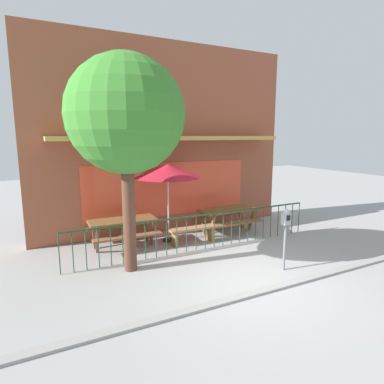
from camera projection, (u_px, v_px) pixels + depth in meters
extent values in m
plane|color=#979596|center=(250.00, 282.00, 6.81)|extent=(40.00, 40.00, 0.00)
cube|color=#552F29|center=(167.00, 228.00, 10.78)|extent=(8.40, 0.54, 0.01)
cube|color=#994E37|center=(166.00, 139.00, 10.28)|extent=(8.40, 0.50, 5.86)
cube|color=#E54C2D|center=(170.00, 189.00, 10.32)|extent=(5.46, 0.02, 1.70)
cube|color=gold|center=(174.00, 138.00, 9.70)|extent=(7.14, 0.81, 0.12)
cube|color=#1F3F20|center=(201.00, 215.00, 8.56)|extent=(7.05, 0.04, 0.04)
cylinder|color=#253F32|center=(59.00, 254.00, 7.07)|extent=(0.02, 0.02, 0.95)
cylinder|color=#23421F|center=(73.00, 252.00, 7.20)|extent=(0.02, 0.02, 0.95)
cylinder|color=#294D31|center=(86.00, 250.00, 7.32)|extent=(0.02, 0.02, 0.95)
cylinder|color=#25402A|center=(99.00, 248.00, 7.45)|extent=(0.02, 0.02, 0.95)
cylinder|color=#283D2D|center=(111.00, 246.00, 7.57)|extent=(0.02, 0.02, 0.95)
cylinder|color=#2C4824|center=(123.00, 244.00, 7.70)|extent=(0.02, 0.02, 0.95)
cylinder|color=#1D462B|center=(134.00, 243.00, 7.83)|extent=(0.02, 0.02, 0.95)
cylinder|color=#234C2E|center=(145.00, 241.00, 7.95)|extent=(0.02, 0.02, 0.95)
cylinder|color=#2A3D32|center=(156.00, 239.00, 8.08)|extent=(0.02, 0.02, 0.95)
cylinder|color=#223F23|center=(167.00, 238.00, 8.20)|extent=(0.02, 0.02, 0.95)
cylinder|color=#234931|center=(177.00, 236.00, 8.33)|extent=(0.02, 0.02, 0.95)
cylinder|color=#2A432D|center=(187.00, 235.00, 8.46)|extent=(0.02, 0.02, 0.95)
cylinder|color=#2B5120|center=(196.00, 233.00, 8.58)|extent=(0.02, 0.02, 0.95)
cylinder|color=#224926|center=(205.00, 232.00, 8.71)|extent=(0.02, 0.02, 0.95)
cylinder|color=#1E4227|center=(214.00, 230.00, 8.83)|extent=(0.02, 0.02, 0.95)
cylinder|color=#1C4A2D|center=(223.00, 229.00, 8.96)|extent=(0.02, 0.02, 0.95)
cylinder|color=#294331|center=(232.00, 228.00, 9.08)|extent=(0.02, 0.02, 0.95)
cylinder|color=#2D4D2D|center=(240.00, 227.00, 9.21)|extent=(0.02, 0.02, 0.95)
cylinder|color=#234A2D|center=(248.00, 225.00, 9.34)|extent=(0.02, 0.02, 0.95)
cylinder|color=#1B4B21|center=(256.00, 224.00, 9.46)|extent=(0.02, 0.02, 0.95)
cylinder|color=#284828|center=(263.00, 223.00, 9.59)|extent=(0.02, 0.02, 0.95)
cylinder|color=#244A24|center=(271.00, 222.00, 9.71)|extent=(0.02, 0.02, 0.95)
cylinder|color=#2A3F25|center=(278.00, 221.00, 9.84)|extent=(0.02, 0.02, 0.95)
cylinder|color=#2B3D2F|center=(285.00, 220.00, 9.97)|extent=(0.02, 0.02, 0.95)
cylinder|color=#193F27|center=(292.00, 219.00, 10.09)|extent=(0.02, 0.02, 0.95)
cylinder|color=#21472F|center=(299.00, 218.00, 10.22)|extent=(0.02, 0.02, 0.95)
cube|color=brown|center=(123.00, 221.00, 8.82)|extent=(1.82, 0.81, 0.07)
cube|color=brown|center=(128.00, 237.00, 8.39)|extent=(1.81, 0.31, 0.05)
cube|color=brown|center=(119.00, 226.00, 9.36)|extent=(1.81, 0.31, 0.05)
cube|color=brown|center=(97.00, 240.00, 8.33)|extent=(0.08, 0.35, 0.78)
cube|color=brown|center=(94.00, 234.00, 8.82)|extent=(0.08, 0.35, 0.78)
cube|color=brown|center=(152.00, 233.00, 8.95)|extent=(0.08, 0.35, 0.78)
cube|color=brown|center=(146.00, 228.00, 9.45)|extent=(0.08, 0.35, 0.78)
cube|color=brown|center=(227.00, 210.00, 10.15)|extent=(1.82, 0.82, 0.07)
cube|color=brown|center=(238.00, 223.00, 9.72)|extent=(1.81, 0.32, 0.05)
cube|color=brown|center=(218.00, 215.00, 10.67)|extent=(1.81, 0.32, 0.05)
cube|color=brown|center=(212.00, 226.00, 9.62)|extent=(0.08, 0.35, 0.78)
cube|color=brown|center=(203.00, 222.00, 10.10)|extent=(0.08, 0.35, 0.78)
cube|color=brown|center=(251.00, 220.00, 10.32)|extent=(0.08, 0.35, 0.78)
cube|color=brown|center=(241.00, 216.00, 10.80)|extent=(0.08, 0.35, 0.78)
cylinder|color=black|center=(169.00, 240.00, 9.47)|extent=(0.36, 0.36, 0.05)
cylinder|color=#B3B5AF|center=(168.00, 204.00, 9.29)|extent=(0.04, 0.04, 2.19)
cone|color=red|center=(168.00, 171.00, 9.12)|extent=(1.90, 1.90, 0.38)
cube|color=#9F7350|center=(193.00, 228.00, 9.12)|extent=(1.41, 0.35, 0.06)
cube|color=brown|center=(175.00, 239.00, 8.92)|extent=(0.08, 0.29, 0.45)
cube|color=brown|center=(210.00, 233.00, 9.40)|extent=(0.08, 0.29, 0.45)
cylinder|color=slate|center=(285.00, 247.00, 7.32)|extent=(0.06, 0.06, 1.07)
cube|color=gray|center=(286.00, 219.00, 7.20)|extent=(0.18, 0.14, 0.27)
sphere|color=gray|center=(286.00, 213.00, 7.18)|extent=(0.17, 0.17, 0.17)
cube|color=black|center=(289.00, 218.00, 7.13)|extent=(0.11, 0.01, 0.12)
cylinder|color=#513123|center=(129.00, 211.00, 7.18)|extent=(0.28, 0.28, 2.77)
sphere|color=#397F2D|center=(126.00, 115.00, 6.82)|extent=(2.53, 2.53, 2.53)
cube|color=gray|center=(265.00, 292.00, 6.37)|extent=(11.76, 0.20, 0.11)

